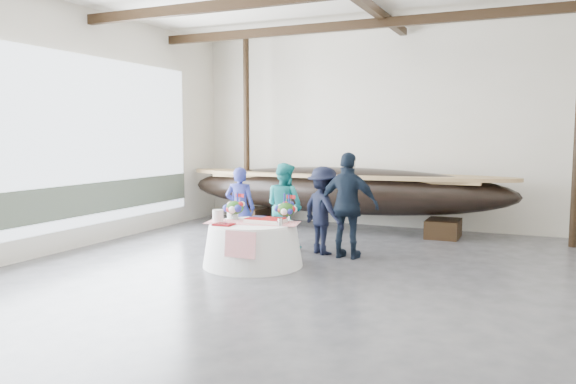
% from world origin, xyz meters
% --- Properties ---
extents(floor, '(10.00, 12.00, 0.01)m').
position_xyz_m(floor, '(0.00, 0.00, 0.00)').
color(floor, '#3D3D42').
rests_on(floor, ground).
extents(wall_back, '(10.00, 0.02, 4.50)m').
position_xyz_m(wall_back, '(0.00, 6.00, 2.25)').
color(wall_back, silver).
rests_on(wall_back, ground).
extents(wall_left, '(0.02, 12.00, 4.50)m').
position_xyz_m(wall_left, '(-5.00, 0.00, 2.25)').
color(wall_left, silver).
rests_on(wall_left, ground).
extents(pavilion_structure, '(9.80, 11.76, 4.50)m').
position_xyz_m(pavilion_structure, '(0.00, 0.85, 4.00)').
color(pavilion_structure, black).
rests_on(pavilion_structure, ground).
extents(open_bay, '(0.03, 7.00, 3.20)m').
position_xyz_m(open_bay, '(-4.95, 1.00, 1.83)').
color(open_bay, silver).
rests_on(open_bay, ground).
extents(longboat_display, '(7.49, 1.50, 1.41)m').
position_xyz_m(longboat_display, '(-1.15, 5.02, 0.90)').
color(longboat_display, black).
rests_on(longboat_display, ground).
extents(banquet_table, '(1.63, 1.63, 0.70)m').
position_xyz_m(banquet_table, '(-1.34, 1.20, 0.35)').
color(banquet_table, white).
rests_on(banquet_table, ground).
extents(tabletop_items, '(1.59, 1.02, 0.40)m').
position_xyz_m(tabletop_items, '(-1.37, 1.38, 0.85)').
color(tabletop_items, red).
rests_on(tabletop_items, banquet_table).
extents(guest_woman_blue, '(0.63, 0.49, 1.53)m').
position_xyz_m(guest_woman_blue, '(-2.18, 2.29, 0.76)').
color(guest_woman_blue, navy).
rests_on(guest_woman_blue, ground).
extents(guest_woman_teal, '(0.95, 0.86, 1.60)m').
position_xyz_m(guest_woman_teal, '(-1.45, 2.70, 0.80)').
color(guest_woman_teal, teal).
rests_on(guest_woman_teal, ground).
extents(guest_man_left, '(1.16, 1.03, 1.56)m').
position_xyz_m(guest_man_left, '(-0.60, 2.51, 0.78)').
color(guest_man_left, black).
rests_on(guest_man_left, ground).
extents(guest_man_right, '(1.08, 0.48, 1.82)m').
position_xyz_m(guest_man_right, '(-0.09, 2.35, 0.91)').
color(guest_man_right, black).
rests_on(guest_man_right, ground).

